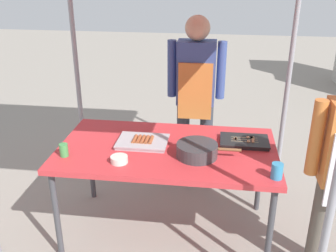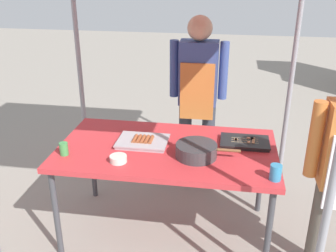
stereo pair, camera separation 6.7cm
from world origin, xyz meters
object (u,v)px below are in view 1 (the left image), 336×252
object	(u,v)px
drink_cup_near_edge	(277,171)
vendor_woman	(196,89)
tray_grilled_sausages	(143,142)
cooking_wok	(197,150)
tray_meat_skewers	(244,141)
drink_cup_by_wok	(64,150)
stall_table	(167,154)
condiment_bowl	(119,159)

from	to	relation	value
drink_cup_near_edge	vendor_woman	size ratio (longest dim) A/B	0.06
tray_grilled_sausages	cooking_wok	size ratio (longest dim) A/B	0.83
tray_meat_skewers	cooking_wok	distance (m)	0.43
cooking_wok	drink_cup_by_wok	bearing A→B (deg)	-172.71
vendor_woman	tray_grilled_sausages	bearing A→B (deg)	67.08
vendor_woman	stall_table	bearing A→B (deg)	79.80
condiment_bowl	drink_cup_near_edge	xyz separation A→B (m)	(1.04, -0.07, 0.03)
drink_cup_near_edge	vendor_woman	xyz separation A→B (m)	(-0.59, 1.18, 0.14)
cooking_wok	vendor_woman	world-z (taller)	vendor_woman
tray_meat_skewers	vendor_woman	xyz separation A→B (m)	(-0.42, 0.69, 0.18)
stall_table	vendor_woman	size ratio (longest dim) A/B	1.00
stall_table	tray_grilled_sausages	size ratio (longest dim) A/B	4.26
drink_cup_near_edge	stall_table	bearing A→B (deg)	155.39
stall_table	cooking_wok	bearing A→B (deg)	-26.04
tray_meat_skewers	cooking_wok	xyz separation A→B (m)	(-0.34, -0.26, 0.03)
drink_cup_near_edge	vendor_woman	bearing A→B (deg)	116.83
stall_table	drink_cup_near_edge	xyz separation A→B (m)	(0.74, -0.34, 0.10)
condiment_bowl	vendor_woman	size ratio (longest dim) A/B	0.07
tray_meat_skewers	vendor_woman	distance (m)	0.83
vendor_woman	drink_cup_by_wok	bearing A→B (deg)	51.38
drink_cup_by_wok	condiment_bowl	bearing A→B (deg)	-5.72
stall_table	condiment_bowl	bearing A→B (deg)	-137.20
tray_meat_skewers	drink_cup_by_wok	bearing A→B (deg)	-163.54
condiment_bowl	vendor_woman	distance (m)	1.20
drink_cup_near_edge	tray_grilled_sausages	bearing A→B (deg)	158.15
tray_grilled_sausages	vendor_woman	bearing A→B (deg)	67.08
tray_meat_skewers	cooking_wok	world-z (taller)	cooking_wok
stall_table	cooking_wok	distance (m)	0.27
stall_table	drink_cup_by_wok	xyz separation A→B (m)	(-0.70, -0.23, 0.10)
tray_grilled_sausages	drink_cup_near_edge	size ratio (longest dim) A/B	3.63
stall_table	drink_cup_by_wok	size ratio (longest dim) A/B	17.32
stall_table	tray_grilled_sausages	world-z (taller)	tray_grilled_sausages
tray_grilled_sausages	condiment_bowl	bearing A→B (deg)	-108.90
stall_table	tray_grilled_sausages	xyz separation A→B (m)	(-0.19, 0.03, 0.07)
tray_meat_skewers	drink_cup_near_edge	xyz separation A→B (m)	(0.18, -0.49, 0.03)
tray_meat_skewers	condiment_bowl	world-z (taller)	condiment_bowl
tray_grilled_sausages	vendor_woman	distance (m)	0.89
tray_meat_skewers	cooking_wok	bearing A→B (deg)	-142.99
drink_cup_near_edge	drink_cup_by_wok	xyz separation A→B (m)	(-1.44, 0.11, -0.01)
stall_table	cooking_wok	size ratio (longest dim) A/B	3.56
tray_grilled_sausages	stall_table	bearing A→B (deg)	-9.93
drink_cup_by_wok	tray_grilled_sausages	bearing A→B (deg)	27.23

